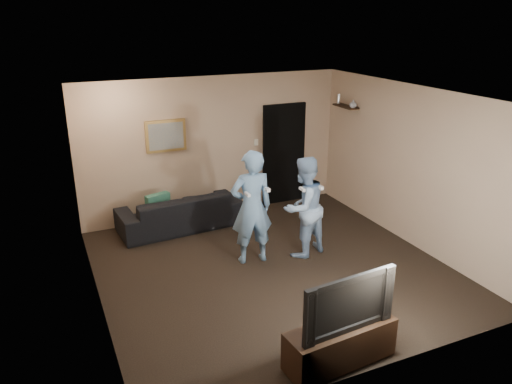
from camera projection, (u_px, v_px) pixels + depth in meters
name	position (u px, v px, depth m)	size (l,w,h in m)	color
ground	(272.00, 268.00, 7.56)	(5.00, 5.00, 0.00)	black
ceiling	(274.00, 96.00, 6.68)	(5.00, 5.00, 0.04)	silver
wall_back	(214.00, 147.00, 9.26)	(5.00, 0.04, 2.60)	tan
wall_front	(383.00, 263.00, 4.97)	(5.00, 0.04, 2.60)	tan
wall_left	(91.00, 215.00, 6.16)	(0.04, 5.00, 2.60)	tan
wall_right	(411.00, 166.00, 8.08)	(0.04, 5.00, 2.60)	tan
sofa	(180.00, 211.00, 8.88)	(2.16, 0.85, 0.63)	black
throw_pillow	(158.00, 206.00, 8.68)	(0.43, 0.14, 0.43)	#1B5342
painting_frame	(166.00, 136.00, 8.79)	(0.72, 0.05, 0.57)	olive
painting_canvas	(166.00, 136.00, 8.77)	(0.62, 0.01, 0.47)	slate
doorway	(284.00, 154.00, 9.90)	(0.90, 0.06, 2.00)	black
light_switch	(256.00, 142.00, 9.57)	(0.08, 0.02, 0.12)	silver
wall_shelf	(346.00, 106.00, 9.35)	(0.20, 0.60, 0.03)	black
shelf_vase	(353.00, 104.00, 9.12)	(0.14, 0.14, 0.15)	#ADADB2
shelf_figurine	(339.00, 99.00, 9.53)	(0.06, 0.06, 0.18)	silver
tv_console	(340.00, 344.00, 5.44)	(1.27, 0.41, 0.45)	black
television	(343.00, 300.00, 5.25)	(1.14, 0.15, 0.66)	black
wii_player_left	(252.00, 207.00, 7.50)	(0.69, 0.53, 1.78)	#688EB4
wii_player_right	(304.00, 207.00, 7.75)	(0.93, 0.81, 1.61)	#90ADD1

